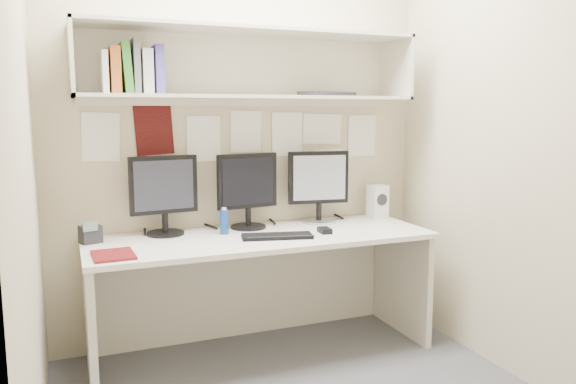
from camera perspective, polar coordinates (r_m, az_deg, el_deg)
name	(u,v)px	position (r m, az deg, el deg)	size (l,w,h in m)	color
wall_back	(243,135)	(3.56, -4.63, 5.81)	(2.40, 0.02, 2.60)	#BBAE8F
wall_front	(439,161)	(1.75, 15.10, 3.07)	(2.40, 0.02, 2.60)	#BBAE8F
wall_left	(22,150)	(2.41, -25.39, 3.89)	(0.02, 2.00, 2.60)	#BBAE8F
wall_right	(508,139)	(3.29, 21.47, 5.07)	(0.02, 2.00, 2.60)	#BBAE8F
desk	(262,294)	(3.40, -2.67, -10.35)	(2.00, 0.70, 0.73)	silver
overhead_hutch	(249,65)	(3.43, -4.01, 12.74)	(2.00, 0.38, 0.40)	beige
pinned_papers	(243,143)	(3.56, -4.59, 5.00)	(1.92, 0.01, 0.48)	white
monitor_left	(164,192)	(3.34, -12.49, 0.01)	(0.40, 0.22, 0.46)	black
monitor_center	(248,188)	(3.46, -4.13, 0.45)	(0.40, 0.22, 0.46)	black
monitor_right	(319,184)	(3.63, 3.12, 0.84)	(0.40, 0.22, 0.46)	#A5A5AA
keyboard	(277,236)	(3.22, -1.11, -4.51)	(0.40, 0.14, 0.02)	black
mouse	(325,230)	(3.35, 3.74, -3.91)	(0.06, 0.10, 0.03)	black
speaker	(377,202)	(3.83, 9.07, -0.97)	(0.12, 0.12, 0.22)	silver
blue_bottle	(224,222)	(3.32, -6.49, -3.00)	(0.05, 0.05, 0.16)	navy
maroon_notebook	(113,255)	(2.95, -17.33, -6.12)	(0.20, 0.24, 0.01)	#5C0F12
desk_phone	(90,234)	(3.27, -19.44, -4.04)	(0.13, 0.13, 0.13)	black
book_stack	(133,70)	(3.23, -15.46, 11.85)	(0.32, 0.18, 0.30)	beige
hutch_tray	(327,94)	(3.58, 4.00, 9.89)	(0.39, 0.15, 0.03)	black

